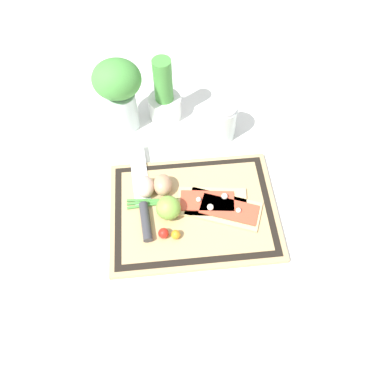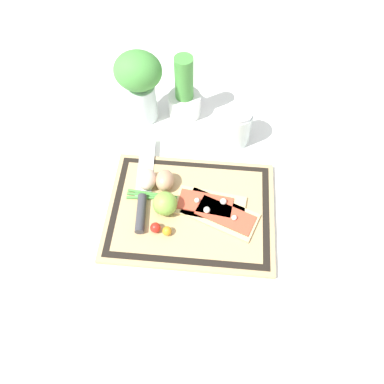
{
  "view_description": "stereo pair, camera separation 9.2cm",
  "coord_description": "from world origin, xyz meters",
  "px_view_note": "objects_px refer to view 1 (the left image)",
  "views": [
    {
      "loc": [
        -0.05,
        -0.44,
        0.82
      ],
      "look_at": [
        0.0,
        0.04,
        0.03
      ],
      "focal_mm": 35.0,
      "sensor_mm": 36.0,
      "label": 1
    },
    {
      "loc": [
        0.04,
        -0.45,
        0.82
      ],
      "look_at": [
        0.0,
        0.04,
        0.03
      ],
      "focal_mm": 35.0,
      "sensor_mm": 36.0,
      "label": 2
    }
  ],
  "objects_px": {
    "egg_pink": "(145,187)",
    "pizza_slice_near": "(225,209)",
    "lime": "(168,208)",
    "cherry_tomato_red": "(164,233)",
    "egg_brown": "(163,185)",
    "cherry_tomato_yellow": "(176,235)",
    "herb_pot": "(164,98)",
    "pizza_slice_far": "(211,202)",
    "sauce_jar": "(222,122)",
    "knife": "(144,205)",
    "herb_glass": "(119,90)"
  },
  "relations": [
    {
      "from": "pizza_slice_near",
      "to": "lime",
      "type": "distance_m",
      "value": 0.14
    },
    {
      "from": "egg_pink",
      "to": "herb_glass",
      "type": "distance_m",
      "value": 0.27
    },
    {
      "from": "pizza_slice_near",
      "to": "lime",
      "type": "xyz_separation_m",
      "value": [
        -0.14,
        0.0,
        0.02
      ]
    },
    {
      "from": "herb_pot",
      "to": "herb_glass",
      "type": "relative_size",
      "value": 0.89
    },
    {
      "from": "egg_pink",
      "to": "lime",
      "type": "relative_size",
      "value": 0.98
    },
    {
      "from": "lime",
      "to": "cherry_tomato_red",
      "type": "xyz_separation_m",
      "value": [
        -0.02,
        -0.06,
        -0.02
      ]
    },
    {
      "from": "cherry_tomato_yellow",
      "to": "herb_pot",
      "type": "bearing_deg",
      "value": 89.93
    },
    {
      "from": "knife",
      "to": "herb_pot",
      "type": "distance_m",
      "value": 0.33
    },
    {
      "from": "herb_pot",
      "to": "cherry_tomato_red",
      "type": "bearing_deg",
      "value": -94.09
    },
    {
      "from": "egg_brown",
      "to": "cherry_tomato_red",
      "type": "xyz_separation_m",
      "value": [
        -0.01,
        -0.13,
        -0.01
      ]
    },
    {
      "from": "egg_brown",
      "to": "cherry_tomato_yellow",
      "type": "height_order",
      "value": "egg_brown"
    },
    {
      "from": "pizza_slice_far",
      "to": "sauce_jar",
      "type": "distance_m",
      "value": 0.24
    },
    {
      "from": "pizza_slice_far",
      "to": "knife",
      "type": "distance_m",
      "value": 0.17
    },
    {
      "from": "egg_brown",
      "to": "lime",
      "type": "xyz_separation_m",
      "value": [
        0.01,
        -0.07,
        0.01
      ]
    },
    {
      "from": "cherry_tomato_yellow",
      "to": "herb_pot",
      "type": "relative_size",
      "value": 0.12
    },
    {
      "from": "knife",
      "to": "egg_pink",
      "type": "relative_size",
      "value": 5.03
    },
    {
      "from": "pizza_slice_near",
      "to": "knife",
      "type": "relative_size",
      "value": 0.67
    },
    {
      "from": "egg_brown",
      "to": "herb_glass",
      "type": "height_order",
      "value": "herb_glass"
    },
    {
      "from": "pizza_slice_far",
      "to": "cherry_tomato_red",
      "type": "distance_m",
      "value": 0.14
    },
    {
      "from": "egg_brown",
      "to": "egg_pink",
      "type": "xyz_separation_m",
      "value": [
        -0.04,
        -0.0,
        0.0
      ]
    },
    {
      "from": "pizza_slice_near",
      "to": "egg_pink",
      "type": "height_order",
      "value": "egg_pink"
    },
    {
      "from": "lime",
      "to": "cherry_tomato_red",
      "type": "bearing_deg",
      "value": -105.87
    },
    {
      "from": "cherry_tomato_red",
      "to": "herb_glass",
      "type": "distance_m",
      "value": 0.4
    },
    {
      "from": "herb_pot",
      "to": "sauce_jar",
      "type": "relative_size",
      "value": 1.72
    },
    {
      "from": "knife",
      "to": "egg_brown",
      "type": "height_order",
      "value": "egg_brown"
    },
    {
      "from": "cherry_tomato_yellow",
      "to": "sauce_jar",
      "type": "relative_size",
      "value": 0.2
    },
    {
      "from": "egg_pink",
      "to": "cherry_tomato_yellow",
      "type": "distance_m",
      "value": 0.15
    },
    {
      "from": "lime",
      "to": "cherry_tomato_yellow",
      "type": "bearing_deg",
      "value": -79.26
    },
    {
      "from": "pizza_slice_far",
      "to": "herb_glass",
      "type": "bearing_deg",
      "value": 125.34
    },
    {
      "from": "egg_pink",
      "to": "pizza_slice_near",
      "type": "bearing_deg",
      "value": -20.94
    },
    {
      "from": "pizza_slice_near",
      "to": "sauce_jar",
      "type": "distance_m",
      "value": 0.26
    },
    {
      "from": "egg_brown",
      "to": "herb_pot",
      "type": "xyz_separation_m",
      "value": [
        0.02,
        0.27,
        0.03
      ]
    },
    {
      "from": "egg_brown",
      "to": "herb_pot",
      "type": "bearing_deg",
      "value": 85.3
    },
    {
      "from": "egg_brown",
      "to": "herb_glass",
      "type": "xyz_separation_m",
      "value": [
        -0.09,
        0.25,
        0.09
      ]
    },
    {
      "from": "cherry_tomato_yellow",
      "to": "egg_brown",
      "type": "bearing_deg",
      "value": 99.31
    },
    {
      "from": "cherry_tomato_yellow",
      "to": "knife",
      "type": "bearing_deg",
      "value": 129.53
    },
    {
      "from": "egg_brown",
      "to": "cherry_tomato_red",
      "type": "height_order",
      "value": "egg_brown"
    },
    {
      "from": "knife",
      "to": "cherry_tomato_red",
      "type": "xyz_separation_m",
      "value": [
        0.04,
        -0.08,
        0.0
      ]
    },
    {
      "from": "pizza_slice_far",
      "to": "egg_brown",
      "type": "distance_m",
      "value": 0.13
    },
    {
      "from": "egg_brown",
      "to": "pizza_slice_near",
      "type": "bearing_deg",
      "value": -26.9
    },
    {
      "from": "pizza_slice_near",
      "to": "egg_brown",
      "type": "bearing_deg",
      "value": 153.1
    },
    {
      "from": "egg_brown",
      "to": "sauce_jar",
      "type": "relative_size",
      "value": 0.51
    },
    {
      "from": "egg_pink",
      "to": "herb_glass",
      "type": "bearing_deg",
      "value": 101.38
    },
    {
      "from": "egg_pink",
      "to": "cherry_tomato_yellow",
      "type": "bearing_deg",
      "value": -63.44
    },
    {
      "from": "knife",
      "to": "cherry_tomato_yellow",
      "type": "relative_size",
      "value": 12.97
    },
    {
      "from": "pizza_slice_near",
      "to": "lime",
      "type": "height_order",
      "value": "lime"
    },
    {
      "from": "lime",
      "to": "sauce_jar",
      "type": "xyz_separation_m",
      "value": [
        0.16,
        0.25,
        0.0
      ]
    },
    {
      "from": "lime",
      "to": "egg_brown",
      "type": "bearing_deg",
      "value": 98.04
    },
    {
      "from": "lime",
      "to": "pizza_slice_near",
      "type": "bearing_deg",
      "value": -1.42
    },
    {
      "from": "knife",
      "to": "sauce_jar",
      "type": "height_order",
      "value": "sauce_jar"
    }
  ]
}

